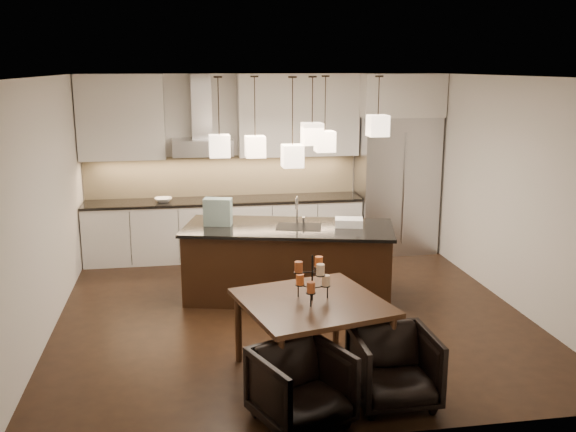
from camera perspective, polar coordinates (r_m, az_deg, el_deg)
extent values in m
cube|color=black|center=(7.89, 0.24, -8.56)|extent=(5.50, 5.50, 0.02)
cube|color=white|center=(7.32, 0.26, 12.38)|extent=(5.50, 5.50, 0.02)
cube|color=silver|center=(10.17, -2.36, 4.64)|extent=(5.50, 0.02, 2.80)
cube|color=silver|center=(4.87, 5.71, -5.02)|extent=(5.50, 0.02, 2.80)
cube|color=silver|center=(7.54, -20.92, 0.72)|extent=(0.02, 5.50, 2.80)
cube|color=silver|center=(8.39, 19.20, 2.06)|extent=(0.02, 5.50, 2.80)
cube|color=#B7B7BA|center=(10.33, 9.58, 2.77)|extent=(1.20, 0.72, 2.15)
cube|color=silver|center=(10.17, 9.88, 10.55)|extent=(1.26, 0.72, 0.65)
cube|color=silver|center=(9.98, -5.64, -1.21)|extent=(4.21, 0.62, 0.88)
cube|color=black|center=(9.88, -5.70, 1.38)|extent=(4.21, 0.66, 0.04)
cube|color=#C8B58A|center=(10.11, -5.86, 3.58)|extent=(4.21, 0.02, 0.63)
cube|color=silver|center=(9.86, -14.62, 8.49)|extent=(1.25, 0.35, 1.25)
cube|color=silver|center=(9.98, 0.92, 8.96)|extent=(1.85, 0.35, 1.25)
cube|color=#B7B7BA|center=(9.78, -7.59, 6.08)|extent=(0.90, 0.52, 0.24)
cube|color=#B7B7BA|center=(9.83, -7.72, 9.63)|extent=(0.30, 0.28, 0.96)
imported|color=silver|center=(9.80, -11.03, 1.42)|extent=(0.28, 0.28, 0.06)
cube|color=black|center=(8.23, 0.05, -4.24)|extent=(2.72, 1.62, 0.90)
cube|color=black|center=(8.10, 0.05, -1.07)|extent=(2.82, 1.72, 0.04)
cube|color=#1D4C3C|center=(8.17, -6.25, 0.37)|extent=(0.38, 0.26, 0.35)
cube|color=silver|center=(8.12, 5.44, -0.57)|extent=(0.40, 0.32, 0.10)
cylinder|color=beige|center=(6.10, 3.37, -5.73)|extent=(0.09, 0.09, 0.10)
cylinder|color=#CD5A22|center=(6.12, 1.07, -5.65)|extent=(0.09, 0.09, 0.10)
cylinder|color=brown|center=(5.91, 2.05, -6.35)|extent=(0.09, 0.09, 0.10)
cylinder|color=#CD5A22|center=(6.12, 2.75, -4.08)|extent=(0.09, 0.09, 0.10)
cylinder|color=brown|center=(5.96, 0.95, -4.55)|extent=(0.09, 0.09, 0.10)
cylinder|color=beige|center=(5.89, 2.91, -4.78)|extent=(0.09, 0.09, 0.10)
imported|color=black|center=(5.48, 1.20, -14.96)|extent=(0.93, 0.94, 0.66)
imported|color=black|center=(5.87, 9.39, -13.14)|extent=(0.71, 0.73, 0.66)
cube|color=#FFDDB7|center=(7.67, -6.11, 6.21)|extent=(0.24, 0.24, 0.26)
cube|color=#FFDDB7|center=(7.96, -2.93, 6.18)|extent=(0.24, 0.24, 0.26)
cube|color=#FFDDB7|center=(7.77, 2.16, 7.31)|extent=(0.24, 0.24, 0.26)
cube|color=#FFDDB7|center=(8.20, 3.29, 6.64)|extent=(0.24, 0.24, 0.26)
cube|color=#FFDDB7|center=(8.08, 7.98, 7.95)|extent=(0.24, 0.24, 0.26)
cube|color=#FFDDB7|center=(7.54, 0.39, 5.36)|extent=(0.24, 0.24, 0.26)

